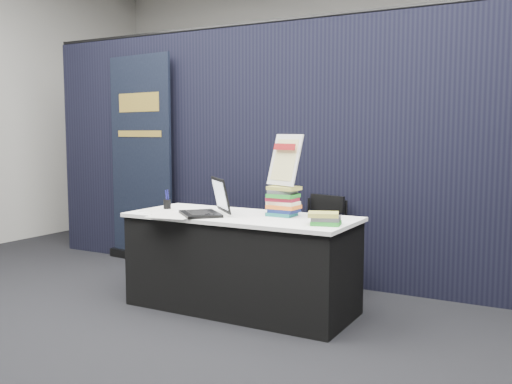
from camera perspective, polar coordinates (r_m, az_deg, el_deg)
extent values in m
plane|color=black|center=(4.17, -5.43, -13.53)|extent=(8.00, 8.00, 0.00)
cube|color=#AEABA4|center=(7.58, 12.05, 8.57)|extent=(8.00, 0.02, 3.50)
cube|color=black|center=(5.33, 4.27, 3.91)|extent=(6.00, 0.08, 2.40)
cube|color=black|center=(4.52, -1.48, -7.22)|extent=(1.76, 0.71, 0.72)
cube|color=white|center=(4.45, -1.50, -2.51)|extent=(1.80, 0.75, 0.03)
cube|color=black|center=(4.45, -5.58, -2.19)|extent=(0.47, 0.46, 0.02)
cube|color=black|center=(4.54, -4.63, -0.18)|extent=(0.33, 0.31, 0.27)
cube|color=silver|center=(4.54, -4.68, -0.19)|extent=(0.27, 0.26, 0.21)
ellipsoid|color=black|center=(4.33, -4.73, -2.36)|extent=(0.09, 0.11, 0.03)
cube|color=silver|center=(4.76, -9.66, -1.83)|extent=(0.32, 0.26, 0.00)
cube|color=silver|center=(4.41, -8.54, -2.43)|extent=(0.37, 0.29, 0.00)
cube|color=silver|center=(4.56, -9.15, -2.16)|extent=(0.33, 0.28, 0.00)
cylinder|color=black|center=(4.84, -8.88, -1.22)|extent=(0.08, 0.08, 0.08)
cube|color=#1B6A65|center=(4.39, 2.70, -2.23)|extent=(0.22, 0.17, 0.03)
cube|color=navy|center=(4.39, 2.70, -1.86)|extent=(0.22, 0.17, 0.03)
cube|color=orange|center=(4.39, 2.70, -1.48)|extent=(0.22, 0.17, 0.03)
cube|color=#FFFBD0|center=(4.38, 2.71, -1.11)|extent=(0.22, 0.17, 0.03)
cube|color=maroon|center=(4.38, 2.71, -0.73)|extent=(0.22, 0.17, 0.03)
cube|color=#228228|center=(4.38, 2.71, -0.36)|extent=(0.22, 0.17, 0.03)
cube|color=#4E4E53|center=(4.37, 2.71, 0.02)|extent=(0.22, 0.17, 0.03)
cube|color=#A8A143|center=(4.37, 2.71, 0.40)|extent=(0.22, 0.17, 0.03)
cube|color=#228228|center=(4.01, 6.92, -3.06)|extent=(0.24, 0.20, 0.03)
cube|color=#4E4E53|center=(4.00, 6.93, -2.65)|extent=(0.24, 0.20, 0.03)
cube|color=#A8A143|center=(4.00, 6.93, -2.23)|extent=(0.24, 0.20, 0.03)
cube|color=black|center=(4.35, 2.63, 0.76)|extent=(0.19, 0.09, 0.01)
cylinder|color=black|center=(4.46, 2.20, 2.38)|extent=(0.05, 0.10, 0.29)
cylinder|color=black|center=(4.39, 4.07, 2.31)|extent=(0.05, 0.10, 0.29)
cube|color=silver|center=(4.38, 2.91, 3.23)|extent=(0.32, 0.22, 0.39)
cube|color=beige|center=(4.38, 2.87, 3.23)|extent=(0.26, 0.17, 0.31)
cube|color=maroon|center=(4.37, 2.86, 4.54)|extent=(0.23, 0.11, 0.05)
cube|color=black|center=(6.36, -11.37, -6.36)|extent=(0.94, 0.21, 0.09)
cube|color=black|center=(6.24, -11.45, 3.21)|extent=(0.88, 0.14, 2.20)
cube|color=gold|center=(6.23, -11.67, 8.77)|extent=(0.60, 0.08, 0.20)
cube|color=gold|center=(6.22, -11.61, 5.73)|extent=(0.66, 0.08, 0.07)
cylinder|color=black|center=(5.00, 3.58, -7.79)|extent=(0.02, 0.02, 0.40)
cylinder|color=black|center=(4.86, 7.42, -8.24)|extent=(0.02, 0.02, 0.40)
cylinder|color=black|center=(5.32, 5.26, -6.97)|extent=(0.02, 0.02, 0.40)
cylinder|color=black|center=(5.19, 8.90, -7.35)|extent=(0.02, 0.02, 0.40)
cube|color=black|center=(5.04, 6.32, -5.16)|extent=(0.46, 0.46, 0.04)
cube|color=black|center=(5.15, 7.13, -1.11)|extent=(0.35, 0.12, 0.14)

